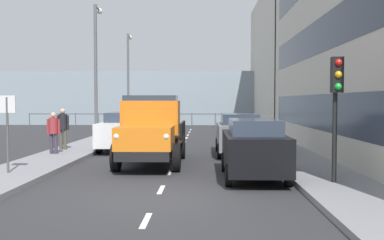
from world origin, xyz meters
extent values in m
plane|color=#2D2D30|center=(0.00, -9.64, 0.00)|extent=(80.00, 80.00, 0.00)
cube|color=gray|center=(-4.53, -9.64, 0.07)|extent=(2.14, 37.41, 0.15)
cube|color=gray|center=(4.53, -9.64, 0.07)|extent=(2.14, 37.41, 0.15)
cube|color=silver|center=(0.00, 2.05, 0.00)|extent=(0.12, 1.10, 0.01)
cube|color=silver|center=(0.00, -0.87, 0.00)|extent=(0.12, 1.10, 0.01)
cube|color=silver|center=(0.00, -3.64, 0.00)|extent=(0.12, 1.10, 0.01)
cube|color=silver|center=(0.00, -5.94, 0.00)|extent=(0.12, 1.10, 0.01)
cube|color=silver|center=(0.00, -8.67, 0.00)|extent=(0.12, 1.10, 0.01)
cube|color=silver|center=(0.00, -11.46, 0.00)|extent=(0.12, 1.10, 0.01)
cube|color=silver|center=(0.00, -13.95, 0.00)|extent=(0.12, 1.10, 0.01)
cube|color=silver|center=(0.00, -16.67, 0.00)|extent=(0.12, 1.10, 0.01)
cube|color=silver|center=(0.00, -18.88, 0.00)|extent=(0.12, 1.10, 0.01)
cube|color=silver|center=(0.00, -21.71, 0.00)|extent=(0.12, 1.10, 0.01)
cube|color=silver|center=(0.00, -24.49, 0.00)|extent=(0.12, 1.10, 0.01)
cube|color=#2D3847|center=(-5.63, -7.36, 1.80)|extent=(0.08, 19.45, 1.40)
cube|color=#2D3847|center=(-5.63, -7.36, 4.80)|extent=(0.08, 19.45, 1.40)
cube|color=beige|center=(-9.28, -26.15, 5.38)|extent=(7.36, 15.49, 10.76)
cube|color=#84939E|center=(0.00, -31.35, 2.50)|extent=(80.00, 0.80, 5.00)
cylinder|color=#4C5156|center=(-14.00, -27.75, 0.60)|extent=(0.08, 0.08, 1.20)
cylinder|color=#4C5156|center=(-12.00, -27.75, 0.60)|extent=(0.08, 0.08, 1.20)
cylinder|color=#4C5156|center=(-10.00, -27.75, 0.60)|extent=(0.08, 0.08, 1.20)
cylinder|color=#4C5156|center=(-8.00, -27.75, 0.60)|extent=(0.08, 0.08, 1.20)
cylinder|color=#4C5156|center=(-6.00, -27.75, 0.60)|extent=(0.08, 0.08, 1.20)
cylinder|color=#4C5156|center=(-4.00, -27.75, 0.60)|extent=(0.08, 0.08, 1.20)
cylinder|color=#4C5156|center=(-2.00, -27.75, 0.60)|extent=(0.08, 0.08, 1.20)
cylinder|color=#4C5156|center=(0.00, -27.75, 0.60)|extent=(0.08, 0.08, 1.20)
cylinder|color=#4C5156|center=(2.00, -27.75, 0.60)|extent=(0.08, 0.08, 1.20)
cylinder|color=#4C5156|center=(4.00, -27.75, 0.60)|extent=(0.08, 0.08, 1.20)
cylinder|color=#4C5156|center=(6.00, -27.75, 0.60)|extent=(0.08, 0.08, 1.20)
cylinder|color=#4C5156|center=(8.00, -27.75, 0.60)|extent=(0.08, 0.08, 1.20)
cylinder|color=#4C5156|center=(10.00, -27.75, 0.60)|extent=(0.08, 0.08, 1.20)
cylinder|color=#4C5156|center=(12.00, -27.75, 0.60)|extent=(0.08, 0.08, 1.20)
cylinder|color=#4C5156|center=(14.00, -27.75, 0.60)|extent=(0.08, 0.08, 1.20)
cube|color=#4C5156|center=(0.00, -27.75, 1.12)|extent=(28.00, 0.08, 0.08)
cube|color=black|center=(0.75, -5.46, 0.60)|extent=(1.64, 5.60, 0.30)
cube|color=orange|center=(0.75, -3.61, 1.10)|extent=(1.72, 1.90, 0.70)
cube|color=silver|center=(0.75, -2.71, 1.07)|extent=(1.16, 0.08, 0.56)
sphere|color=white|center=(0.02, -2.71, 1.20)|extent=(0.20, 0.20, 0.20)
sphere|color=white|center=(1.49, -2.71, 1.20)|extent=(0.20, 0.20, 0.20)
cube|color=orange|center=(0.75, -5.12, 1.67)|extent=(1.93, 1.34, 1.15)
cube|color=#2D3847|center=(0.75, -5.12, 2.15)|extent=(1.78, 1.23, 0.56)
cube|color=#2D2319|center=(0.75, -6.80, 0.83)|extent=(2.10, 2.80, 0.16)
cube|color=black|center=(-0.25, -6.80, 1.15)|extent=(0.08, 2.80, 0.56)
cube|color=black|center=(1.76, -6.80, 1.15)|extent=(0.08, 2.80, 0.56)
cylinder|color=black|center=(-0.21, -3.78, 0.45)|extent=(0.24, 0.90, 0.90)
cylinder|color=black|center=(1.72, -3.78, 0.45)|extent=(0.24, 0.90, 0.90)
cylinder|color=black|center=(-0.21, -7.00, 0.45)|extent=(0.24, 0.90, 0.90)
cylinder|color=black|center=(1.72, -7.00, 0.45)|extent=(0.24, 0.90, 0.90)
cube|color=black|center=(-2.51, -2.59, 0.80)|extent=(1.65, 3.97, 1.00)
cube|color=#2D3847|center=(-2.51, -2.39, 1.51)|extent=(1.35, 2.19, 0.42)
cylinder|color=black|center=(-1.73, -3.82, 0.30)|extent=(0.18, 0.60, 0.60)
cylinder|color=black|center=(-3.30, -3.82, 0.30)|extent=(0.18, 0.60, 0.60)
cylinder|color=black|center=(-1.73, -1.36, 0.30)|extent=(0.18, 0.60, 0.60)
cylinder|color=black|center=(-3.30, -1.36, 0.30)|extent=(0.18, 0.60, 0.60)
cube|color=slate|center=(-2.51, -8.20, 0.80)|extent=(1.76, 4.00, 1.00)
cube|color=#2D3847|center=(-2.51, -8.00, 1.51)|extent=(1.44, 2.20, 0.42)
cylinder|color=black|center=(-1.68, -9.44, 0.30)|extent=(0.18, 0.60, 0.60)
cylinder|color=black|center=(-3.35, -9.44, 0.30)|extent=(0.18, 0.60, 0.60)
cylinder|color=black|center=(-1.68, -6.96, 0.30)|extent=(0.18, 0.60, 0.60)
cylinder|color=black|center=(-3.35, -6.96, 0.30)|extent=(0.18, 0.60, 0.60)
cube|color=white|center=(2.51, -9.87, 0.80)|extent=(1.82, 4.64, 1.00)
cube|color=#2D3847|center=(2.51, -10.07, 1.51)|extent=(1.49, 2.55, 0.42)
cylinder|color=black|center=(1.65, -8.43, 0.30)|extent=(0.18, 0.60, 0.60)
cylinder|color=black|center=(3.38, -8.43, 0.30)|extent=(0.18, 0.60, 0.60)
cylinder|color=black|center=(1.65, -11.31, 0.30)|extent=(0.18, 0.60, 0.60)
cylinder|color=black|center=(3.38, -11.31, 0.30)|extent=(0.18, 0.60, 0.60)
cylinder|color=#383342|center=(4.79, -7.17, 0.55)|extent=(0.14, 0.14, 0.80)
cylinder|color=#383342|center=(4.97, -7.17, 0.55)|extent=(0.14, 0.14, 0.80)
cylinder|color=maroon|center=(4.88, -7.17, 1.26)|extent=(0.34, 0.34, 0.63)
cylinder|color=maroon|center=(4.66, -7.17, 1.23)|extent=(0.09, 0.09, 0.58)
cylinder|color=maroon|center=(5.10, -7.17, 1.23)|extent=(0.09, 0.09, 0.58)
sphere|color=tan|center=(4.88, -7.17, 1.69)|extent=(0.22, 0.22, 0.22)
cylinder|color=#4C473D|center=(4.91, -8.71, 0.58)|extent=(0.14, 0.14, 0.86)
cylinder|color=#4C473D|center=(5.09, -8.71, 0.58)|extent=(0.14, 0.14, 0.86)
cylinder|color=black|center=(5.00, -8.71, 1.35)|extent=(0.34, 0.34, 0.68)
cylinder|color=black|center=(4.78, -8.71, 1.31)|extent=(0.09, 0.09, 0.62)
cylinder|color=black|center=(5.22, -8.71, 1.31)|extent=(0.09, 0.09, 0.62)
sphere|color=tan|center=(5.00, -8.71, 1.80)|extent=(0.23, 0.23, 0.23)
cylinder|color=black|center=(-4.43, -1.23, 1.75)|extent=(0.12, 0.12, 3.20)
cube|color=black|center=(-4.43, -1.09, 2.90)|extent=(0.28, 0.24, 0.90)
sphere|color=red|center=(-4.43, -0.97, 3.20)|extent=(0.18, 0.18, 0.18)
sphere|color=orange|center=(-4.43, -0.97, 2.90)|extent=(0.18, 0.18, 0.18)
sphere|color=green|center=(-4.43, -0.97, 2.60)|extent=(0.18, 0.18, 0.18)
cylinder|color=#59595B|center=(4.42, -12.24, 3.62)|extent=(0.16, 0.16, 6.94)
cylinder|color=#59595B|center=(4.42, -12.69, 6.99)|extent=(0.10, 0.90, 0.10)
sphere|color=silver|center=(4.42, -13.14, 6.94)|extent=(0.32, 0.32, 0.32)
cylinder|color=#59595B|center=(4.37, -21.56, 3.59)|extent=(0.16, 0.16, 6.87)
cylinder|color=#59595B|center=(4.37, -22.01, 6.92)|extent=(0.10, 0.90, 0.10)
sphere|color=silver|center=(4.37, -22.46, 6.87)|extent=(0.32, 0.32, 0.32)
cylinder|color=#4C4C4C|center=(4.64, -2.50, 1.25)|extent=(0.07, 0.07, 2.20)
cube|color=silver|center=(4.64, -2.50, 2.15)|extent=(0.50, 0.04, 0.50)
camera|label=1|loc=(-1.10, 10.32, 2.25)|focal=41.91mm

